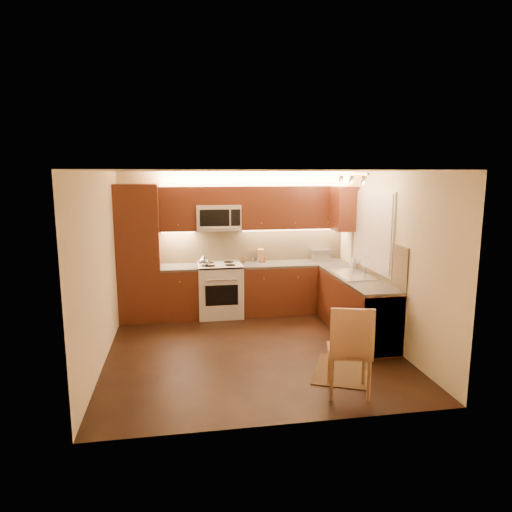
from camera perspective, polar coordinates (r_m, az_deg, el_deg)
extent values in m
cube|color=black|center=(6.63, -0.50, -11.59)|extent=(4.00, 4.00, 0.01)
cube|color=beige|center=(6.15, -0.53, 10.58)|extent=(4.00, 4.00, 0.01)
cube|color=beige|center=(8.22, -2.71, 1.74)|extent=(4.00, 0.01, 2.50)
cube|color=beige|center=(4.36, 3.65, -5.93)|extent=(4.00, 0.01, 2.50)
cube|color=beige|center=(6.28, -18.85, -1.46)|extent=(0.01, 4.00, 2.50)
cube|color=beige|center=(6.87, 16.19, -0.35)|extent=(0.01, 4.00, 2.50)
cube|color=#45210E|center=(7.92, -14.38, 0.36)|extent=(0.70, 0.60, 2.30)
cube|color=#45210E|center=(8.04, -9.45, -4.56)|extent=(0.62, 0.60, 0.86)
cube|color=#353330|center=(7.94, -9.54, -1.42)|extent=(0.62, 0.60, 0.04)
cube|color=#45210E|center=(8.28, 4.76, -4.01)|extent=(1.92, 0.60, 0.86)
cube|color=#353330|center=(8.19, 4.81, -0.96)|extent=(1.92, 0.60, 0.04)
cube|color=#45210E|center=(7.29, 12.37, -6.20)|extent=(0.60, 2.00, 0.86)
cube|color=#353330|center=(7.18, 12.51, -2.75)|extent=(0.60, 2.00, 0.04)
cube|color=silver|center=(6.68, 14.62, -7.83)|extent=(0.58, 0.60, 0.84)
cube|color=tan|center=(8.27, -0.29, 1.45)|extent=(3.30, 0.02, 0.60)
cube|color=tan|center=(7.23, 14.74, -0.17)|extent=(0.02, 2.00, 0.60)
cube|color=#45210E|center=(7.92, -9.76, 5.83)|extent=(0.62, 0.35, 0.75)
cube|color=#45210E|center=(8.17, 4.70, 6.07)|extent=(1.92, 0.35, 0.75)
cube|color=#45210E|center=(7.94, -4.78, 7.54)|extent=(0.76, 0.35, 0.31)
cube|color=#45210E|center=(8.00, 10.94, 5.83)|extent=(0.35, 0.50, 0.75)
cube|color=silver|center=(7.31, 14.36, 3.13)|extent=(0.03, 1.44, 1.24)
cube|color=silver|center=(7.30, 14.22, 3.13)|extent=(0.02, 1.36, 1.16)
cube|color=silver|center=(6.95, 11.85, 9.99)|extent=(0.04, 1.20, 0.03)
cube|color=silver|center=(8.43, 7.97, 0.18)|extent=(0.37, 0.28, 0.21)
cube|color=#976544|center=(8.21, 0.59, 0.06)|extent=(0.13, 0.18, 0.23)
cylinder|color=silver|center=(8.15, 0.24, -0.49)|extent=(0.04, 0.04, 0.09)
cylinder|color=brown|center=(8.13, -1.58, -0.47)|extent=(0.06, 0.06, 0.11)
cylinder|color=silver|center=(8.22, -0.34, -0.40)|extent=(0.05, 0.05, 0.09)
cylinder|color=brown|center=(8.20, 1.12, -0.42)|extent=(0.06, 0.06, 0.10)
imported|color=white|center=(7.93, 12.11, -0.59)|extent=(0.10, 0.11, 0.21)
cube|color=black|center=(6.06, 10.57, -13.86)|extent=(0.99, 1.15, 0.01)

